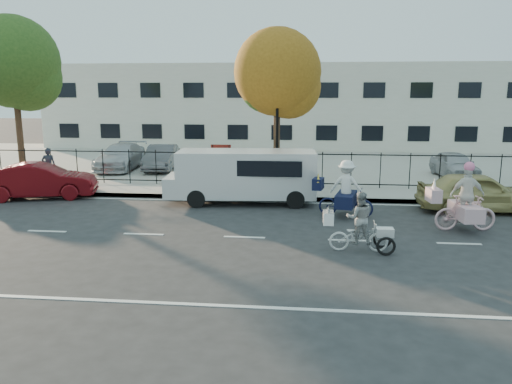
# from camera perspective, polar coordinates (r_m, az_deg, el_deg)

# --- Properties ---
(ground) EXTENTS (120.00, 120.00, 0.00)m
(ground) POSITION_cam_1_polar(r_m,az_deg,el_deg) (14.48, -1.34, -5.20)
(ground) COLOR #333334
(road_markings) EXTENTS (60.00, 9.52, 0.01)m
(road_markings) POSITION_cam_1_polar(r_m,az_deg,el_deg) (14.47, -1.34, -5.18)
(road_markings) COLOR silver
(road_markings) RESTS_ON ground
(curb) EXTENTS (60.00, 0.10, 0.15)m
(curb) POSITION_cam_1_polar(r_m,az_deg,el_deg) (19.32, 0.56, -0.71)
(curb) COLOR #A8A399
(curb) RESTS_ON ground
(sidewalk) EXTENTS (60.00, 2.20, 0.15)m
(sidewalk) POSITION_cam_1_polar(r_m,az_deg,el_deg) (20.35, 0.83, -0.08)
(sidewalk) COLOR #A8A399
(sidewalk) RESTS_ON ground
(parking_lot) EXTENTS (60.00, 15.60, 0.15)m
(parking_lot) POSITION_cam_1_polar(r_m,az_deg,el_deg) (29.09, 2.41, 3.41)
(parking_lot) COLOR #A8A399
(parking_lot) RESTS_ON ground
(iron_fence) EXTENTS (58.00, 0.06, 1.50)m
(iron_fence) POSITION_cam_1_polar(r_m,az_deg,el_deg) (21.28, 1.11, 2.68)
(iron_fence) COLOR black
(iron_fence) RESTS_ON sidewalk
(building) EXTENTS (34.00, 10.00, 6.00)m
(building) POSITION_cam_1_polar(r_m,az_deg,el_deg) (38.81, 3.39, 9.76)
(building) COLOR silver
(building) RESTS_ON ground
(lamppost) EXTENTS (0.36, 0.36, 4.33)m
(lamppost) POSITION_cam_1_polar(r_m,az_deg,el_deg) (20.62, 2.44, 8.58)
(lamppost) COLOR black
(lamppost) RESTS_ON sidewalk
(street_sign) EXTENTS (0.85, 0.06, 1.80)m
(street_sign) POSITION_cam_1_polar(r_m,az_deg,el_deg) (21.05, -4.02, 3.98)
(street_sign) COLOR black
(street_sign) RESTS_ON sidewalk
(zebra_trike) EXTENTS (1.86, 0.70, 1.60)m
(zebra_trike) POSITION_cam_1_polar(r_m,az_deg,el_deg) (13.37, 11.70, -4.11)
(zebra_trike) COLOR silver
(zebra_trike) RESTS_ON ground
(unicorn_bike) EXTENTS (2.11, 1.48, 2.11)m
(unicorn_bike) POSITION_cam_1_polar(r_m,az_deg,el_deg) (16.21, 22.76, -1.44)
(unicorn_bike) COLOR beige
(unicorn_bike) RESTS_ON ground
(bull_bike) EXTENTS (2.11, 1.47, 1.91)m
(bull_bike) POSITION_cam_1_polar(r_m,az_deg,el_deg) (16.96, 10.16, -0.24)
(bull_bike) COLOR black
(bull_bike) RESTS_ON ground
(white_van) EXTENTS (5.67, 2.24, 1.98)m
(white_van) POSITION_cam_1_polar(r_m,az_deg,el_deg) (18.66, -1.37, 2.03)
(white_van) COLOR white
(white_van) RESTS_ON ground
(red_sedan) EXTENTS (4.45, 2.57, 1.39)m
(red_sedan) POSITION_cam_1_polar(r_m,az_deg,el_deg) (21.30, -23.43, 1.18)
(red_sedan) COLOR #5C0A0F
(red_sedan) RESTS_ON ground
(gold_sedan) EXTENTS (4.15, 1.80, 1.39)m
(gold_sedan) POSITION_cam_1_polar(r_m,az_deg,el_deg) (19.00, 24.07, -0.01)
(gold_sedan) COLOR tan
(gold_sedan) RESTS_ON ground
(pedestrian) EXTENTS (0.67, 0.54, 1.58)m
(pedestrian) POSITION_cam_1_polar(r_m,az_deg,el_deg) (23.63, -22.60, 2.78)
(pedestrian) COLOR black
(pedestrian) RESTS_ON sidewalk
(lot_car_a) EXTENTS (2.02, 4.57, 1.31)m
(lot_car_a) POSITION_cam_1_polar(r_m,az_deg,el_deg) (26.88, -15.17, 3.92)
(lot_car_a) COLOR #B3B7BC
(lot_car_a) RESTS_ON parking_lot
(lot_car_c) EXTENTS (1.73, 3.97, 1.27)m
(lot_car_c) POSITION_cam_1_polar(r_m,az_deg,el_deg) (26.18, -10.74, 3.89)
(lot_car_c) COLOR #51535A
(lot_car_c) RESTS_ON parking_lot
(lot_car_d) EXTENTS (1.77, 3.69, 1.22)m
(lot_car_d) POSITION_cam_1_polar(r_m,az_deg,el_deg) (25.20, 21.73, 2.92)
(lot_car_d) COLOR #ACADB4
(lot_car_d) RESTS_ON parking_lot
(tree_west) EXTENTS (4.06, 4.06, 7.44)m
(tree_west) POSITION_cam_1_polar(r_m,az_deg,el_deg) (25.07, -25.63, 12.80)
(tree_west) COLOR #442D1D
(tree_west) RESTS_ON ground
(tree_mid) EXTENTS (3.71, 3.70, 6.79)m
(tree_mid) POSITION_cam_1_polar(r_m,az_deg,el_deg) (21.69, 2.83, 13.05)
(tree_mid) COLOR #442D1D
(tree_mid) RESTS_ON ground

